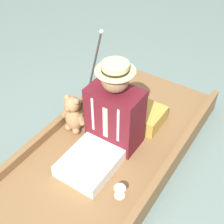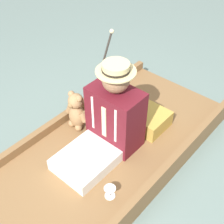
% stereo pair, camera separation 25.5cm
% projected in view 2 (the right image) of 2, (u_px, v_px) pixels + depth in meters
% --- Properties ---
extents(ground_plane, '(16.00, 16.00, 0.00)m').
position_uv_depth(ground_plane, '(102.00, 163.00, 2.81)').
color(ground_plane, slate).
extents(punt_boat, '(1.14, 2.58, 0.24)m').
position_uv_depth(punt_boat, '(102.00, 157.00, 2.75)').
color(punt_boat, brown).
rests_on(punt_boat, ground_plane).
extents(seat_cushion, '(0.47, 0.33, 0.15)m').
position_uv_depth(seat_cushion, '(143.00, 116.00, 2.94)').
color(seat_cushion, '#B7933D').
rests_on(seat_cushion, punt_boat).
extents(seated_person, '(0.45, 0.77, 0.81)m').
position_uv_depth(seated_person, '(109.00, 120.00, 2.58)').
color(seated_person, white).
rests_on(seated_person, punt_boat).
extents(teddy_bear, '(0.27, 0.16, 0.39)m').
position_uv_depth(teddy_bear, '(76.00, 112.00, 2.83)').
color(teddy_bear, '#9E754C').
rests_on(teddy_bear, punt_boat).
extents(wine_glass, '(0.09, 0.09, 0.10)m').
position_uv_depth(wine_glass, '(110.00, 191.00, 2.33)').
color(wine_glass, silver).
rests_on(wine_glass, punt_boat).
extents(walking_cane, '(0.04, 0.36, 0.75)m').
position_uv_depth(walking_cane, '(103.00, 64.00, 2.96)').
color(walking_cane, '#2D2823').
rests_on(walking_cane, punt_boat).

